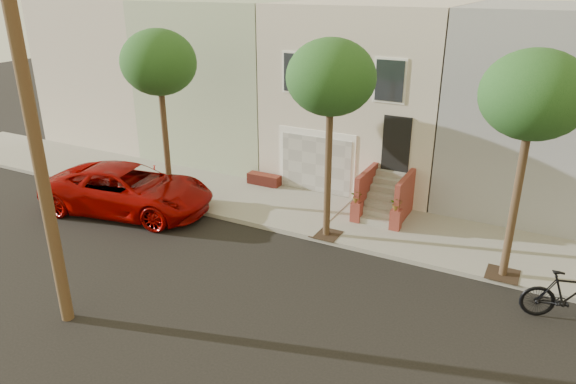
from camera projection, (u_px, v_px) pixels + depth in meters
The scene contains 8 objects.
ground at pixel (237, 287), 14.68m from camera, with size 90.00×90.00×0.00m, color black.
sidewalk at pixel (317, 214), 19.04m from camera, with size 40.00×3.70×0.15m, color #9B9A8D.
house_row at pixel (376, 88), 22.50m from camera, with size 33.10×11.70×7.00m.
tree_left at pixel (159, 64), 18.28m from camera, with size 2.70×2.57×6.30m.
tree_mid at pixel (331, 79), 15.48m from camera, with size 2.70×2.57×6.30m.
tree_right at pixel (534, 97), 13.11m from camera, with size 2.70×2.57×6.30m.
pickup_truck at pixel (128, 189), 19.19m from camera, with size 2.86×6.19×1.72m, color #8D0402.
motorcycle at pixel (568, 296), 13.06m from camera, with size 0.63×2.24×1.34m, color black.
Camera 1 is at (7.12, -10.50, 7.96)m, focal length 32.84 mm.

